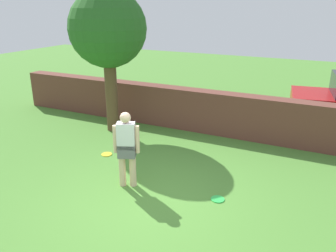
# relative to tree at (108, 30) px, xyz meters

# --- Properties ---
(ground_plane) EXTENTS (40.00, 40.00, 0.00)m
(ground_plane) POSITION_rel_tree_xyz_m (2.93, -3.10, -2.93)
(ground_plane) COLOR #4C8433
(brick_wall) EXTENTS (11.24, 0.50, 1.24)m
(brick_wall) POSITION_rel_tree_xyz_m (1.43, 1.11, -2.31)
(brick_wall) COLOR brown
(brick_wall) RESTS_ON ground
(tree) EXTENTS (2.17, 2.17, 4.06)m
(tree) POSITION_rel_tree_xyz_m (0.00, 0.00, 0.00)
(tree) COLOR brown
(tree) RESTS_ON ground
(person) EXTENTS (0.50, 0.34, 1.62)m
(person) POSITION_rel_tree_xyz_m (2.22, -2.68, -2.03)
(person) COLOR beige
(person) RESTS_ON ground
(frisbee_yellow) EXTENTS (0.27, 0.27, 0.02)m
(frisbee_yellow) POSITION_rel_tree_xyz_m (0.89, -1.60, -2.92)
(frisbee_yellow) COLOR yellow
(frisbee_yellow) RESTS_ON ground
(frisbee_green) EXTENTS (0.27, 0.27, 0.02)m
(frisbee_green) POSITION_rel_tree_xyz_m (4.11, -2.39, -2.92)
(frisbee_green) COLOR green
(frisbee_green) RESTS_ON ground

